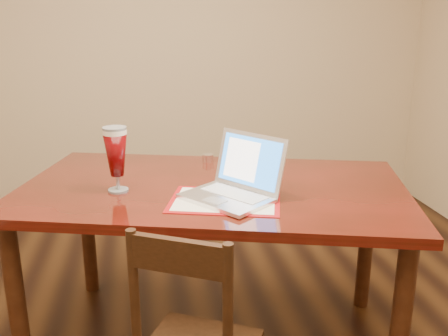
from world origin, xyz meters
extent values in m
cube|color=tan|center=(0.00, 2.50, 1.35)|extent=(4.50, 0.01, 2.70)
cube|color=#51100A|center=(0.14, 0.49, 0.81)|extent=(1.97, 1.43, 0.04)
cylinder|color=#381C0E|center=(-0.74, 0.31, 0.39)|extent=(0.08, 0.08, 0.79)
cylinder|color=#381C0E|center=(0.80, -0.12, 0.39)|extent=(0.08, 0.08, 0.79)
cylinder|color=#381C0E|center=(-0.52, 1.10, 0.39)|extent=(0.08, 0.08, 0.79)
cylinder|color=#381C0E|center=(1.02, 0.67, 0.39)|extent=(0.08, 0.08, 0.79)
cube|color=maroon|center=(0.16, 0.28, 0.83)|extent=(0.54, 0.44, 0.00)
cube|color=silver|center=(0.16, 0.28, 0.83)|extent=(0.48, 0.39, 0.00)
cube|color=silver|center=(0.17, 0.28, 0.84)|extent=(0.42, 0.44, 0.02)
cube|color=silver|center=(0.21, 0.31, 0.85)|extent=(0.27, 0.30, 0.00)
cube|color=#BCBCC1|center=(0.11, 0.24, 0.85)|extent=(0.11, 0.11, 0.00)
cube|color=silver|center=(0.29, 0.38, 0.97)|extent=(0.28, 0.33, 0.24)
cube|color=blue|center=(0.29, 0.38, 0.97)|extent=(0.24, 0.28, 0.20)
cube|color=white|center=(0.26, 0.41, 0.97)|extent=(0.15, 0.17, 0.17)
cylinder|color=silver|center=(-0.29, 0.48, 0.83)|extent=(0.09, 0.09, 0.01)
cylinder|color=silver|center=(-0.29, 0.48, 0.87)|extent=(0.02, 0.02, 0.06)
cylinder|color=silver|center=(-0.29, 0.48, 1.10)|extent=(0.10, 0.10, 0.02)
cylinder|color=silver|center=(-0.29, 0.48, 1.12)|extent=(0.10, 0.10, 0.01)
cylinder|color=white|center=(0.17, 0.89, 0.85)|extent=(0.06, 0.06, 0.04)
cylinder|color=white|center=(0.28, 0.83, 0.85)|extent=(0.06, 0.06, 0.04)
cylinder|color=black|center=(-0.22, -0.21, 0.68)|extent=(0.03, 0.03, 0.51)
cylinder|color=black|center=(0.07, -0.36, 0.68)|extent=(0.03, 0.03, 0.51)
cube|color=black|center=(-0.08, -0.28, 0.87)|extent=(0.30, 0.17, 0.11)
camera|label=1|loc=(-0.16, -1.68, 1.58)|focal=40.00mm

